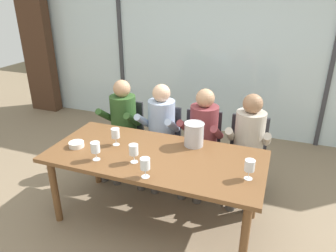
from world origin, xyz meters
name	(u,v)px	position (x,y,z in m)	size (l,w,h in m)	color
ground	(185,170)	(0.00, 1.00, 0.00)	(14.00, 14.00, 0.00)	#847056
window_glass_panel	(216,51)	(0.00, 2.43, 1.30)	(7.24, 0.03, 2.60)	silver
window_mullion_left	(121,45)	(-1.63, 2.41, 1.30)	(0.06, 0.06, 2.60)	#38383D
window_mullion_right	(333,59)	(1.63, 2.41, 1.30)	(0.06, 0.06, 2.60)	#38383D
hillside_vineyard	(248,47)	(0.00, 6.53, 0.73)	(13.24, 2.40, 1.46)	#477A38
curtain_heavy_drape	(37,42)	(-3.27, 2.25, 1.30)	(0.56, 0.20, 2.60)	#472D1E
dining_table	(155,162)	(0.00, 0.00, 0.67)	(2.04, 0.94, 0.75)	brown
chair_near_curtain	(125,130)	(-0.80, 0.89, 0.50)	(0.45, 0.45, 0.87)	#232328
chair_left_of_center	(162,137)	(-0.27, 0.87, 0.50)	(0.45, 0.45, 0.87)	#232328
chair_center	(202,142)	(0.23, 0.89, 0.50)	(0.48, 0.48, 0.87)	#232328
chair_right_of_center	(247,149)	(0.75, 0.91, 0.50)	(0.44, 0.44, 0.87)	#232328
person_olive_shirt	(121,122)	(-0.77, 0.74, 0.67)	(0.47, 0.61, 1.19)	#2D5123
person_pale_blue_shirt	(159,128)	(-0.26, 0.74, 0.67)	(0.47, 0.62, 1.19)	#9EB2D1
person_maroon_top	(201,134)	(0.25, 0.74, 0.67)	(0.48, 0.63, 1.19)	brown
person_beige_jumper	(248,142)	(0.77, 0.74, 0.67)	(0.47, 0.61, 1.19)	#B7AD9E
ice_bucket_primary	(194,134)	(0.29, 0.32, 0.87)	(0.20, 0.20, 0.24)	#B7B7BC
tasting_bowl	(76,144)	(-0.79, -0.13, 0.77)	(0.15, 0.15, 0.05)	silver
wine_glass_by_left_taster	(95,148)	(-0.46, -0.28, 0.87)	(0.08, 0.08, 0.17)	silver
wine_glass_near_bucket	(145,165)	(0.08, -0.38, 0.87)	(0.08, 0.08, 0.17)	silver
wine_glass_center_pour	(134,150)	(-0.12, -0.19, 0.87)	(0.08, 0.08, 0.17)	silver
wine_glass_by_right_taster	(115,134)	(-0.44, 0.05, 0.87)	(0.08, 0.08, 0.17)	silver
wine_glass_spare_empty	(250,166)	(0.88, -0.11, 0.87)	(0.08, 0.08, 0.17)	silver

